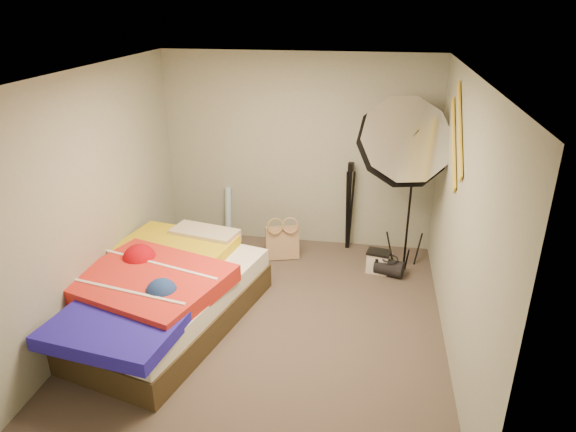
% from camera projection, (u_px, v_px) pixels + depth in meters
% --- Properties ---
extents(floor, '(4.00, 4.00, 0.00)m').
position_uv_depth(floor, '(269.00, 323.00, 5.28)').
color(floor, '#4F433C').
rests_on(floor, ground).
extents(ceiling, '(4.00, 4.00, 0.00)m').
position_uv_depth(ceiling, '(264.00, 73.00, 4.30)').
color(ceiling, silver).
rests_on(ceiling, wall_back).
extents(wall_back, '(3.50, 0.00, 3.50)m').
position_uv_depth(wall_back, '(298.00, 152.00, 6.60)').
color(wall_back, '#949C8C').
rests_on(wall_back, floor).
extents(wall_front, '(3.50, 0.00, 3.50)m').
position_uv_depth(wall_front, '(197.00, 341.00, 2.97)').
color(wall_front, '#949C8C').
rests_on(wall_front, floor).
extents(wall_left, '(0.00, 4.00, 4.00)m').
position_uv_depth(wall_left, '(93.00, 199.00, 5.05)').
color(wall_left, '#949C8C').
rests_on(wall_left, floor).
extents(wall_right, '(0.00, 4.00, 4.00)m').
position_uv_depth(wall_right, '(461.00, 223.00, 4.52)').
color(wall_right, '#949C8C').
rests_on(wall_right, floor).
extents(tote_bag, '(0.45, 0.29, 0.43)m').
position_uv_depth(tote_bag, '(282.00, 243.00, 6.52)').
color(tote_bag, tan).
rests_on(tote_bag, floor).
extents(wrapping_roll, '(0.09, 0.21, 0.73)m').
position_uv_depth(wrapping_roll, '(228.00, 214.00, 7.00)').
color(wrapping_roll, '#5B97D0').
rests_on(wrapping_roll, floor).
extents(camera_case, '(0.29, 0.23, 0.25)m').
position_uv_depth(camera_case, '(378.00, 262.00, 6.21)').
color(camera_case, silver).
rests_on(camera_case, floor).
extents(duffel_bag, '(0.38, 0.29, 0.20)m').
position_uv_depth(duffel_bag, '(389.00, 268.00, 6.15)').
color(duffel_bag, black).
rests_on(duffel_bag, floor).
extents(wall_stripe_upper, '(0.02, 0.91, 0.78)m').
position_uv_depth(wall_stripe_upper, '(460.00, 129.00, 4.79)').
color(wall_stripe_upper, gold).
rests_on(wall_stripe_upper, wall_right).
extents(wall_stripe_lower, '(0.02, 0.91, 0.78)m').
position_uv_depth(wall_stripe_lower, '(454.00, 143.00, 5.10)').
color(wall_stripe_lower, gold).
rests_on(wall_stripe_lower, wall_right).
extents(bed, '(2.01, 2.59, 0.64)m').
position_uv_depth(bed, '(157.00, 294.00, 5.19)').
color(bed, '#42331E').
rests_on(bed, floor).
extents(photo_umbrella, '(1.23, 0.92, 2.23)m').
position_uv_depth(photo_umbrella, '(403.00, 143.00, 5.67)').
color(photo_umbrella, black).
rests_on(photo_umbrella, floor).
extents(camera_tripod, '(0.08, 0.08, 1.19)m').
position_uv_depth(camera_tripod, '(349.00, 200.00, 6.60)').
color(camera_tripod, black).
rests_on(camera_tripod, floor).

